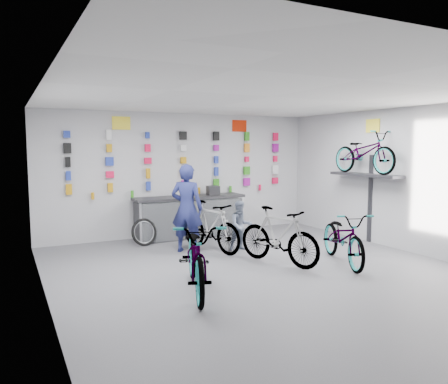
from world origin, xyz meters
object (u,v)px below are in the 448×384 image
bike_center (279,236)px  customer (241,226)px  bike_left (197,256)px  counter (190,217)px  bike_service (210,226)px  bike_right (344,237)px  clerk (187,208)px

bike_center → customer: 1.27m
customer → bike_left: bearing=-126.4°
counter → bike_center: size_ratio=1.52×
counter → bike_center: 3.04m
counter → bike_service: (-0.16, -1.50, 0.04)m
bike_right → bike_service: (-1.81, 2.01, 0.03)m
counter → bike_right: bearing=-64.8°
bike_service → customer: 0.64m
counter → customer: bearing=-75.7°
bike_left → bike_right: 3.10m
clerk → customer: bearing=-160.7°
bike_service → counter: bearing=67.5°
bike_service → customer: bike_service is taller
customer → counter: bearing=111.1°
bike_center → clerk: 2.06m
counter → clerk: bearing=-114.9°
bike_service → clerk: bearing=144.1°
clerk → customer: size_ratio=1.74×
bike_left → bike_right: (3.09, 0.23, -0.05)m
bike_center → clerk: size_ratio=0.97×
bike_service → customer: (0.60, -0.23, -0.00)m
counter → customer: customer is taller
customer → bike_service: bearing=165.9°
customer → bike_center: bearing=-78.6°
bike_left → bike_center: size_ratio=1.18×
counter → bike_left: size_ratio=1.29×
counter → bike_left: 4.01m
counter → customer: 1.78m
bike_left → customer: (1.88, 2.01, -0.03)m
bike_center → bike_service: 1.65m
bike_left → clerk: 2.56m
bike_left → bike_right: size_ratio=1.10×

